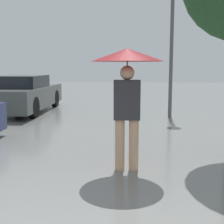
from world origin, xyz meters
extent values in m
cylinder|color=tan|center=(0.23, 3.26, 0.39)|extent=(0.15, 0.15, 0.78)
cylinder|color=tan|center=(0.44, 3.26, 0.39)|extent=(0.15, 0.15, 0.78)
cube|color=#2D2D33|center=(0.33, 3.26, 1.07)|extent=(0.39, 0.23, 0.59)
sphere|color=tan|center=(0.33, 3.26, 1.47)|extent=(0.21, 0.21, 0.21)
cylinder|color=#515456|center=(0.33, 3.26, 1.33)|extent=(0.02, 0.02, 0.62)
cone|color=maroon|center=(0.33, 3.26, 1.73)|extent=(1.07, 1.07, 0.19)
cube|color=#4C514C|center=(-3.28, 9.33, 0.52)|extent=(1.64, 4.43, 0.69)
cube|color=black|center=(-3.28, 9.10, 1.06)|extent=(1.39, 1.99, 0.40)
cylinder|color=black|center=(-4.02, 10.70, 0.33)|extent=(0.18, 0.65, 0.65)
cylinder|color=black|center=(-2.55, 10.70, 0.33)|extent=(0.18, 0.65, 0.65)
cylinder|color=black|center=(-2.55, 7.95, 0.33)|extent=(0.18, 0.65, 0.65)
cylinder|color=#515456|center=(1.65, 8.44, 1.80)|extent=(0.11, 0.11, 3.60)
camera|label=1|loc=(0.37, -1.35, 1.56)|focal=50.00mm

